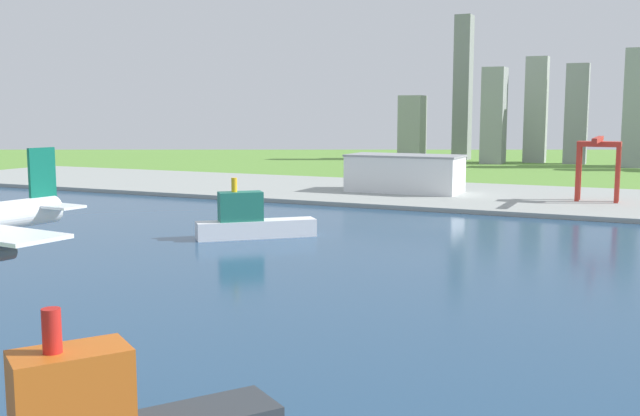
{
  "coord_description": "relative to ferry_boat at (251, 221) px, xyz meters",
  "views": [
    {
      "loc": [
        82.92,
        56.77,
        51.11
      ],
      "look_at": [
        1.25,
        234.36,
        25.52
      ],
      "focal_mm": 41.38,
      "sensor_mm": 36.0,
      "label": 1
    }
  ],
  "objects": [
    {
      "name": "port_crane_red",
      "position": [
        119.55,
        166.68,
        21.19
      ],
      "size": [
        22.41,
        47.55,
        35.36
      ],
      "color": "#B72D23",
      "rests_on": "industrial_pier"
    },
    {
      "name": "water_bay",
      "position": [
        66.09,
        -73.73,
        -6.9
      ],
      "size": [
        840.0,
        360.0,
        0.15
      ],
      "primitive_type": "cube",
      "color": "navy",
      "rests_on": "ground"
    },
    {
      "name": "distant_skyline",
      "position": [
        93.94,
        500.5,
        44.07
      ],
      "size": [
        408.39,
        68.98,
        152.09
      ],
      "color": "gray",
      "rests_on": "ground"
    },
    {
      "name": "ferry_boat",
      "position": [
        0.0,
        0.0,
        0.0
      ],
      "size": [
        42.83,
        39.21,
        24.69
      ],
      "color": "white",
      "rests_on": "water_bay"
    },
    {
      "name": "industrial_pier",
      "position": [
        66.09,
        176.27,
        -5.73
      ],
      "size": [
        840.0,
        140.0,
        2.5
      ],
      "primitive_type": "cube",
      "color": "#959B96",
      "rests_on": "ground"
    },
    {
      "name": "ground_plane",
      "position": [
        66.09,
        -13.73,
        -6.98
      ],
      "size": [
        2400.0,
        2400.0,
        0.0
      ],
      "primitive_type": "plane",
      "color": "#5D9138"
    },
    {
      "name": "warehouse_main",
      "position": [
        8.69,
        171.99,
        6.89
      ],
      "size": [
        69.02,
        32.24,
        22.69
      ],
      "color": "white",
      "rests_on": "industrial_pier"
    }
  ]
}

